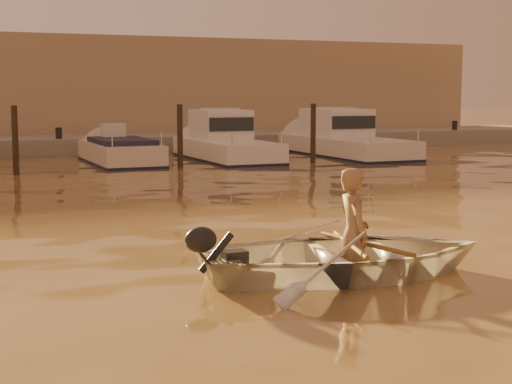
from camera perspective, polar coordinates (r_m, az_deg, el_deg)
name	(u,v)px	position (r m, az deg, el deg)	size (l,w,h in m)	color
ground_plane	(145,273)	(10.50, -8.05, -5.86)	(160.00, 160.00, 0.00)	olive
dinghy	(346,255)	(10.24, 6.55, -4.60)	(2.71, 3.79, 0.79)	silver
person	(353,234)	(10.22, 7.10, -3.03)	(0.62, 0.41, 1.71)	#906A48
outboard_motor	(233,261)	(9.82, -1.69, -5.04)	(0.90, 0.40, 0.70)	black
oar_port	(364,243)	(10.30, 7.87, -3.72)	(0.06, 0.06, 2.10)	olive
oar_starboard	(350,244)	(10.23, 6.83, -3.78)	(0.06, 0.06, 2.10)	brown
moored_boat_3	(120,157)	(26.66, -9.84, 2.53)	(1.93, 5.63, 0.95)	beige
moored_boat_4	(226,142)	(27.73, -2.18, 3.64)	(2.14, 6.64, 1.75)	white
moored_boat_5	(345,139)	(29.76, 6.49, 3.84)	(2.36, 7.87, 1.75)	silver
piling_2	(15,143)	(23.86, -17.11, 3.40)	(0.18, 0.18, 2.20)	#2D2319
piling_3	(180,139)	(24.86, -5.55, 3.83)	(0.18, 0.18, 2.20)	#2D2319
piling_4	(313,136)	(26.64, 4.17, 4.07)	(0.18, 0.18, 2.20)	#2D2319
fender_d	(155,165)	(25.02, -7.35, 1.99)	(0.30, 0.30, 0.30)	#EB571B
fender_e	(250,163)	(25.29, -0.45, 2.10)	(0.30, 0.30, 0.30)	white
quay	(0,151)	(31.58, -18.12, 2.86)	(52.00, 4.00, 1.00)	gray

